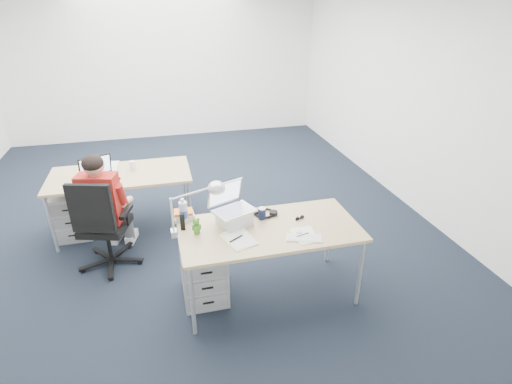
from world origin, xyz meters
TOP-DOWN VIEW (x-y plane):
  - floor at (0.00, 0.00)m, footprint 7.00×7.00m
  - room at (0.00, 0.00)m, footprint 6.02×7.02m
  - desk_near at (0.64, -1.72)m, footprint 1.60×0.80m
  - desk_far at (-0.72, -0.12)m, footprint 1.60×0.80m
  - office_chair at (-0.87, -0.87)m, footprint 0.81×0.81m
  - seated_person at (-0.84, -0.70)m, footprint 0.49×0.72m
  - drawer_pedestal_near at (0.04, -1.59)m, footprint 0.40×0.50m
  - drawer_pedestal_far at (-1.31, -0.09)m, footprint 0.40×0.50m
  - silver_laptop at (0.35, -1.57)m, footprint 0.43×0.39m
  - wireless_keyboard at (0.87, -1.96)m, footprint 0.32×0.21m
  - computer_mouse at (0.86, -1.86)m, footprint 0.07×0.10m
  - headphones at (0.66, -1.47)m, footprint 0.31×0.27m
  - can_koozie at (0.62, -1.54)m, footprint 0.07×0.07m
  - water_bottle at (-0.09, -1.44)m, footprint 0.10×0.10m
  - bear_figurine at (0.00, -1.65)m, footprint 0.09×0.07m
  - book_stack at (-0.08, -1.37)m, footprint 0.22×0.20m
  - cordless_phone at (-0.11, -1.56)m, footprint 0.04×0.03m
  - papers_left at (0.33, -1.84)m, footprint 0.29×0.35m
  - papers_right at (0.89, -1.92)m, footprint 0.18×0.26m
  - sunglasses at (0.95, -1.64)m, footprint 0.11×0.08m
  - desk_lamp at (-0.05, -1.64)m, footprint 0.46×0.26m
  - dark_laptop at (-0.92, -0.25)m, footprint 0.47×0.47m
  - far_cup at (-0.57, -0.03)m, footprint 0.09×0.09m
  - far_papers at (-0.88, 0.12)m, footprint 0.24×0.34m

SIDE VIEW (x-z plane):
  - floor at x=0.00m, z-range 0.00..0.00m
  - drawer_pedestal_near at x=0.04m, z-range 0.00..0.55m
  - drawer_pedestal_far at x=-1.31m, z-range 0.00..0.55m
  - office_chair at x=-0.87m, z-range -0.22..0.81m
  - seated_person at x=-0.84m, z-range 0.00..1.23m
  - desk_near at x=0.64m, z-range 0.32..1.05m
  - desk_far at x=-0.72m, z-range 0.32..1.05m
  - papers_right at x=0.89m, z-range 0.73..0.74m
  - far_papers at x=-0.88m, z-range 0.73..0.74m
  - papers_left at x=0.33m, z-range 0.73..0.74m
  - wireless_keyboard at x=0.87m, z-range 0.73..0.74m
  - sunglasses at x=0.95m, z-range 0.73..0.75m
  - computer_mouse at x=0.86m, z-range 0.73..0.76m
  - headphones at x=0.66m, z-range 0.73..0.77m
  - book_stack at x=-0.08m, z-range 0.73..0.81m
  - far_cup at x=-0.57m, z-range 0.73..0.84m
  - can_koozie at x=0.62m, z-range 0.73..0.84m
  - bear_figurine at x=0.00m, z-range 0.73..0.88m
  - cordless_phone at x=-0.11m, z-range 0.73..0.89m
  - water_bottle at x=-0.09m, z-range 0.73..0.98m
  - dark_laptop at x=-0.92m, z-range 0.73..0.99m
  - silver_laptop at x=0.35m, z-range 0.73..1.10m
  - desk_lamp at x=-0.05m, z-range 0.73..1.22m
  - room at x=0.00m, z-range 0.31..3.12m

